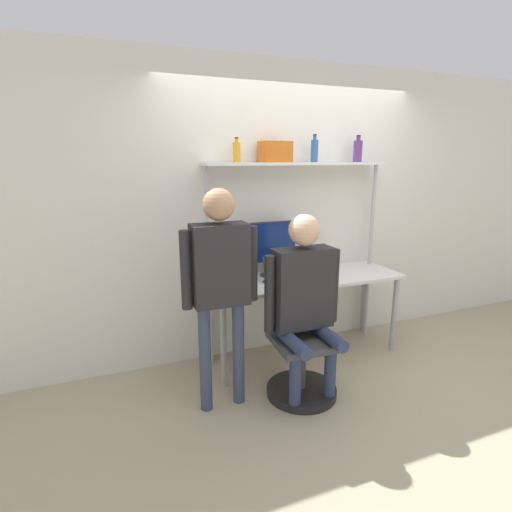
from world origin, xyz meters
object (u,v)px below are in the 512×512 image
Objects in this scene: storage_box at (275,152)px; office_chair at (300,359)px; monitor at (270,245)px; bottle_purple at (358,151)px; cell_phone at (308,280)px; person_standing at (220,273)px; laptop at (281,275)px; bottle_amber at (237,152)px; person_seated at (304,292)px; bottle_blue at (314,150)px.

office_chair is at bearing -97.19° from storage_box.
monitor is 2.09× the size of bottle_purple.
cell_phone is 0.74m from office_chair.
bottle_purple is at bearing -0.00° from storage_box.
cell_phone is at bearing 22.90° from person_standing.
monitor is 0.55× the size of office_chair.
laptop is 1.13m from bottle_amber.
laptop is at bearing -165.20° from bottle_purple.
office_chair is 4.57× the size of bottle_amber.
person_seated is 7.07× the size of bottle_amber.
person_standing reaches higher than monitor.
bottle_blue is (0.49, 0.73, 1.62)m from office_chair.
storage_box is at bearing 82.81° from office_chair.
bottle_amber is at bearing 61.43° from person_standing.
person_standing reaches higher than person_seated.
storage_box is (0.04, 0.24, 1.06)m from laptop.
bottle_blue is at bearing 56.39° from office_chair.
office_chair is 0.99m from person_standing.
bottle_blue is at bearing 57.71° from person_seated.
person_seated is 0.88× the size of person_standing.
bottle_amber is (-0.57, 0.28, 1.11)m from cell_phone.
person_seated is (-0.31, -0.50, 0.08)m from cell_phone.
storage_box reaches higher than monitor.
monitor is at bearing -179.44° from bottle_purple.
storage_box is (-0.39, 0.00, -0.02)m from bottle_blue.
bottle_purple is at bearing 14.80° from laptop.
person_seated is at bearing -9.08° from person_standing.
bottle_amber is at bearing 154.09° from cell_phone.
person_standing is (-0.68, -0.66, -0.01)m from monitor.
person_seated is (-0.06, -0.53, 0.02)m from laptop.
office_chair is 3.59× the size of storage_box.
bottle_purple is at bearing -0.00° from bottle_amber.
storage_box reaches higher than laptop.
monitor is 0.36× the size of person_seated.
bottle_blue is (0.49, 0.77, 1.05)m from person_seated.
laptop is 0.26m from cell_phone.
laptop is 1.97× the size of cell_phone.
bottle_blue is 0.47m from bottle_purple.
cell_phone is 1.17m from storage_box.
laptop is 1.13× the size of storage_box.
storage_box is at bearing 127.56° from cell_phone.
bottle_amber reaches higher than storage_box.
office_chair is 0.65× the size of person_seated.
person_standing reaches higher than office_chair.
monitor is 0.83m from storage_box.
bottle_amber is at bearing 143.35° from laptop.
laptop is 0.54m from person_seated.
office_chair is at bearing -5.30° from person_standing.
monitor is 3.46× the size of cell_phone.
bottle_blue is 0.75m from bottle_amber.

